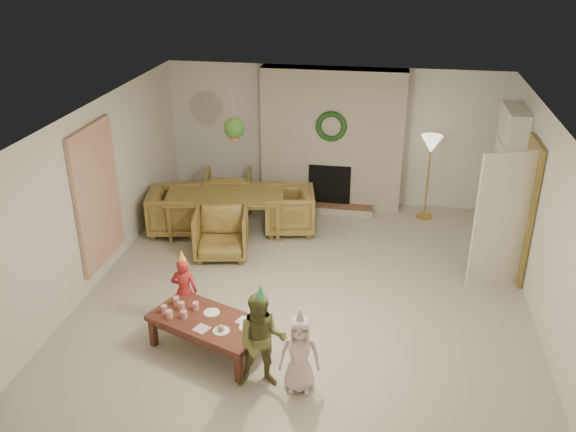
% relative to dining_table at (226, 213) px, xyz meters
% --- Properties ---
extents(floor, '(7.00, 7.00, 0.00)m').
position_rel_dining_table_xyz_m(floor, '(1.60, -1.86, -0.34)').
color(floor, '#B7B29E').
rests_on(floor, ground).
extents(ceiling, '(7.00, 7.00, 0.00)m').
position_rel_dining_table_xyz_m(ceiling, '(1.60, -1.86, 2.16)').
color(ceiling, white).
rests_on(ceiling, wall_back).
extents(wall_back, '(7.00, 0.00, 7.00)m').
position_rel_dining_table_xyz_m(wall_back, '(1.60, 1.64, 0.91)').
color(wall_back, silver).
rests_on(wall_back, floor).
extents(wall_front, '(7.00, 0.00, 7.00)m').
position_rel_dining_table_xyz_m(wall_front, '(1.60, -5.36, 0.91)').
color(wall_front, silver).
rests_on(wall_front, floor).
extents(wall_left, '(0.00, 7.00, 7.00)m').
position_rel_dining_table_xyz_m(wall_left, '(-1.40, -1.86, 0.91)').
color(wall_left, silver).
rests_on(wall_left, floor).
extents(wall_right, '(0.00, 7.00, 7.00)m').
position_rel_dining_table_xyz_m(wall_right, '(4.60, -1.86, 0.91)').
color(wall_right, silver).
rests_on(wall_right, floor).
extents(fireplace_mass, '(2.50, 0.40, 2.50)m').
position_rel_dining_table_xyz_m(fireplace_mass, '(1.60, 1.44, 0.91)').
color(fireplace_mass, '#551916').
rests_on(fireplace_mass, floor).
extents(fireplace_hearth, '(1.60, 0.30, 0.12)m').
position_rel_dining_table_xyz_m(fireplace_hearth, '(1.60, 1.09, -0.28)').
color(fireplace_hearth, '#5E2B19').
rests_on(fireplace_hearth, floor).
extents(fireplace_firebox, '(0.75, 0.12, 0.75)m').
position_rel_dining_table_xyz_m(fireplace_firebox, '(1.60, 1.26, 0.11)').
color(fireplace_firebox, black).
rests_on(fireplace_firebox, floor).
extents(fireplace_wreath, '(0.54, 0.10, 0.54)m').
position_rel_dining_table_xyz_m(fireplace_wreath, '(1.60, 1.21, 1.21)').
color(fireplace_wreath, '#173D17').
rests_on(fireplace_wreath, fireplace_mass).
extents(floor_lamp_base, '(0.28, 0.28, 0.03)m').
position_rel_dining_table_xyz_m(floor_lamp_base, '(3.31, 1.14, -0.32)').
color(floor_lamp_base, gold).
rests_on(floor_lamp_base, floor).
extents(floor_lamp_post, '(0.03, 0.03, 1.35)m').
position_rel_dining_table_xyz_m(floor_lamp_post, '(3.31, 1.14, 0.36)').
color(floor_lamp_post, gold).
rests_on(floor_lamp_post, floor).
extents(floor_lamp_shade, '(0.36, 0.36, 0.30)m').
position_rel_dining_table_xyz_m(floor_lamp_shade, '(3.31, 1.14, 1.01)').
color(floor_lamp_shade, beige).
rests_on(floor_lamp_shade, floor_lamp_post).
extents(bookshelf_carcass, '(0.30, 1.00, 2.20)m').
position_rel_dining_table_xyz_m(bookshelf_carcass, '(4.44, 0.44, 0.76)').
color(bookshelf_carcass, white).
rests_on(bookshelf_carcass, floor).
extents(bookshelf_shelf_a, '(0.30, 0.92, 0.03)m').
position_rel_dining_table_xyz_m(bookshelf_shelf_a, '(4.42, 0.44, 0.11)').
color(bookshelf_shelf_a, white).
rests_on(bookshelf_shelf_a, bookshelf_carcass).
extents(bookshelf_shelf_b, '(0.30, 0.92, 0.03)m').
position_rel_dining_table_xyz_m(bookshelf_shelf_b, '(4.42, 0.44, 0.51)').
color(bookshelf_shelf_b, white).
rests_on(bookshelf_shelf_b, bookshelf_carcass).
extents(bookshelf_shelf_c, '(0.30, 0.92, 0.03)m').
position_rel_dining_table_xyz_m(bookshelf_shelf_c, '(4.42, 0.44, 0.91)').
color(bookshelf_shelf_c, white).
rests_on(bookshelf_shelf_c, bookshelf_carcass).
extents(bookshelf_shelf_d, '(0.30, 0.92, 0.03)m').
position_rel_dining_table_xyz_m(bookshelf_shelf_d, '(4.42, 0.44, 1.31)').
color(bookshelf_shelf_d, white).
rests_on(bookshelf_shelf_d, bookshelf_carcass).
extents(books_row_lower, '(0.20, 0.40, 0.24)m').
position_rel_dining_table_xyz_m(books_row_lower, '(4.40, 0.29, 0.25)').
color(books_row_lower, '#A81F1F').
rests_on(books_row_lower, bookshelf_shelf_a).
extents(books_row_mid, '(0.20, 0.44, 0.24)m').
position_rel_dining_table_xyz_m(books_row_mid, '(4.40, 0.49, 0.65)').
color(books_row_mid, '#294F99').
rests_on(books_row_mid, bookshelf_shelf_b).
extents(books_row_upper, '(0.20, 0.36, 0.22)m').
position_rel_dining_table_xyz_m(books_row_upper, '(4.40, 0.34, 1.04)').
color(books_row_upper, gold).
rests_on(books_row_upper, bookshelf_shelf_c).
extents(door_frame, '(0.05, 0.86, 2.04)m').
position_rel_dining_table_xyz_m(door_frame, '(4.56, -0.66, 0.68)').
color(door_frame, olive).
rests_on(door_frame, floor).
extents(door_leaf, '(0.77, 0.32, 2.00)m').
position_rel_dining_table_xyz_m(door_leaf, '(4.18, -1.04, 0.66)').
color(door_leaf, beige).
rests_on(door_leaf, floor).
extents(curtain_panel, '(0.06, 1.20, 2.00)m').
position_rel_dining_table_xyz_m(curtain_panel, '(-1.36, -1.66, 0.91)').
color(curtain_panel, beige).
rests_on(curtain_panel, wall_left).
extents(dining_table, '(2.09, 1.41, 0.68)m').
position_rel_dining_table_xyz_m(dining_table, '(0.00, 0.00, 0.00)').
color(dining_table, olive).
rests_on(dining_table, floor).
extents(dining_chair_near, '(0.94, 0.95, 0.75)m').
position_rel_dining_table_xyz_m(dining_chair_near, '(0.16, -0.83, 0.04)').
color(dining_chair_near, olive).
rests_on(dining_chair_near, floor).
extents(dining_chair_far, '(0.94, 0.95, 0.75)m').
position_rel_dining_table_xyz_m(dining_chair_far, '(-0.16, 0.83, 0.04)').
color(dining_chair_far, olive).
rests_on(dining_chair_far, floor).
extents(dining_chair_left, '(0.95, 0.94, 0.75)m').
position_rel_dining_table_xyz_m(dining_chair_left, '(-0.83, -0.16, 0.04)').
color(dining_chair_left, olive).
rests_on(dining_chair_left, floor).
extents(dining_chair_right, '(0.95, 0.94, 0.75)m').
position_rel_dining_table_xyz_m(dining_chair_right, '(1.04, 0.20, 0.04)').
color(dining_chair_right, olive).
rests_on(dining_chair_right, floor).
extents(hanging_plant_cord, '(0.01, 0.01, 0.70)m').
position_rel_dining_table_xyz_m(hanging_plant_cord, '(0.30, -0.36, 1.81)').
color(hanging_plant_cord, tan).
rests_on(hanging_plant_cord, ceiling).
extents(hanging_plant_pot, '(0.16, 0.16, 0.12)m').
position_rel_dining_table_xyz_m(hanging_plant_pot, '(0.30, -0.36, 1.46)').
color(hanging_plant_pot, '#A64735').
rests_on(hanging_plant_pot, hanging_plant_cord).
extents(hanging_plant_foliage, '(0.32, 0.32, 0.32)m').
position_rel_dining_table_xyz_m(hanging_plant_foliage, '(0.30, -0.36, 1.58)').
color(hanging_plant_foliage, '#28501A').
rests_on(hanging_plant_foliage, hanging_plant_pot).
extents(coffee_table_top, '(1.56, 1.17, 0.06)m').
position_rel_dining_table_xyz_m(coffee_table_top, '(0.64, -3.16, 0.06)').
color(coffee_table_top, '#57291D').
rests_on(coffee_table_top, floor).
extents(coffee_table_apron, '(1.42, 1.03, 0.09)m').
position_rel_dining_table_xyz_m(coffee_table_apron, '(0.64, -3.16, -0.01)').
color(coffee_table_apron, '#57291D').
rests_on(coffee_table_apron, floor).
extents(coffee_leg_fl, '(0.10, 0.10, 0.37)m').
position_rel_dining_table_xyz_m(coffee_leg_fl, '(-0.06, -3.18, -0.15)').
color(coffee_leg_fl, '#57291D').
rests_on(coffee_leg_fl, floor).
extents(coffee_leg_fr, '(0.10, 0.10, 0.37)m').
position_rel_dining_table_xyz_m(coffee_leg_fr, '(1.12, -3.66, -0.15)').
color(coffee_leg_fr, '#57291D').
rests_on(coffee_leg_fr, floor).
extents(coffee_leg_bl, '(0.10, 0.10, 0.37)m').
position_rel_dining_table_xyz_m(coffee_leg_bl, '(0.16, -2.65, -0.15)').
color(coffee_leg_bl, '#57291D').
rests_on(coffee_leg_bl, floor).
extents(coffee_leg_br, '(0.10, 0.10, 0.37)m').
position_rel_dining_table_xyz_m(coffee_leg_br, '(1.34, -3.13, -0.15)').
color(coffee_leg_br, '#57291D').
rests_on(coffee_leg_br, floor).
extents(cup_a, '(0.10, 0.10, 0.10)m').
position_rel_dining_table_xyz_m(cup_a, '(0.08, -3.10, 0.14)').
color(cup_a, white).
rests_on(cup_a, coffee_table_top).
extents(cup_b, '(0.10, 0.10, 0.10)m').
position_rel_dining_table_xyz_m(cup_b, '(0.16, -2.90, 0.14)').
color(cup_b, white).
rests_on(cup_b, coffee_table_top).
extents(cup_c, '(0.10, 0.10, 0.10)m').
position_rel_dining_table_xyz_m(cup_c, '(0.18, -3.20, 0.14)').
color(cup_c, white).
rests_on(cup_c, coffee_table_top).
extents(cup_d, '(0.10, 0.10, 0.10)m').
position_rel_dining_table_xyz_m(cup_d, '(0.26, -3.00, 0.14)').
color(cup_d, white).
rests_on(cup_d, coffee_table_top).
extents(cup_e, '(0.10, 0.10, 0.10)m').
position_rel_dining_table_xyz_m(cup_e, '(0.35, -3.18, 0.14)').
color(cup_e, white).
rests_on(cup_e, coffee_table_top).
extents(cup_f, '(0.10, 0.10, 0.10)m').
position_rel_dining_table_xyz_m(cup_f, '(0.43, -2.98, 0.14)').
color(cup_f, white).
rests_on(cup_f, coffee_table_top).
extents(plate_a, '(0.25, 0.25, 0.01)m').
position_rel_dining_table_xyz_m(plate_a, '(0.64, -3.02, 0.10)').
color(plate_a, white).
rests_on(plate_a, coffee_table_top).
extents(plate_b, '(0.25, 0.25, 0.01)m').
position_rel_dining_table_xyz_m(plate_b, '(0.85, -3.36, 0.10)').
color(plate_b, white).
rests_on(plate_b, coffee_table_top).
extents(plate_c, '(0.25, 0.25, 0.01)m').
position_rel_dining_table_xyz_m(plate_c, '(1.13, -3.24, 0.10)').
color(plate_c, white).
rests_on(plate_c, coffee_table_top).
extents(food_scoop, '(0.10, 0.10, 0.08)m').
position_rel_dining_table_xyz_m(food_scoop, '(0.85, -3.36, 0.14)').
color(food_scoop, tan).
rests_on(food_scoop, plate_b).
extents(napkin_left, '(0.21, 0.21, 0.01)m').
position_rel_dining_table_xyz_m(napkin_left, '(0.62, -3.36, 0.10)').
color(napkin_left, '#D89FAB').
rests_on(napkin_left, coffee_table_top).
extents(napkin_right, '(0.21, 0.21, 0.01)m').
position_rel_dining_table_xyz_m(napkin_right, '(1.06, -3.12, 0.10)').
color(napkin_right, '#D89FAB').
rests_on(napkin_right, coffee_table_top).
extents(child_red, '(0.36, 0.26, 0.91)m').
position_rel_dining_table_xyz_m(child_red, '(0.17, -2.63, 0.12)').
color(child_red, '#B22626').
rests_on(child_red, floor).
extents(party_hat_red, '(0.15, 0.15, 0.17)m').
position_rel_dining_table_xyz_m(party_hat_red, '(0.17, -2.63, 0.61)').
color(party_hat_red, '#DFE94D').
rests_on(party_hat_red, child_red).
extents(child_plaid, '(0.63, 0.53, 1.15)m').
position_rel_dining_table_xyz_m(child_plaid, '(1.39, -3.66, 0.24)').
color(child_plaid, '#915E27').
rests_on(child_plaid, floor).
extents(party_hat_plaid, '(0.16, 0.16, 0.19)m').
position_rel_dining_table_xyz_m(party_hat_plaid, '(1.39, -3.66, 0.85)').
color(party_hat_plaid, '#4CB26B').
rests_on(party_hat_plaid, child_plaid).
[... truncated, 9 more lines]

